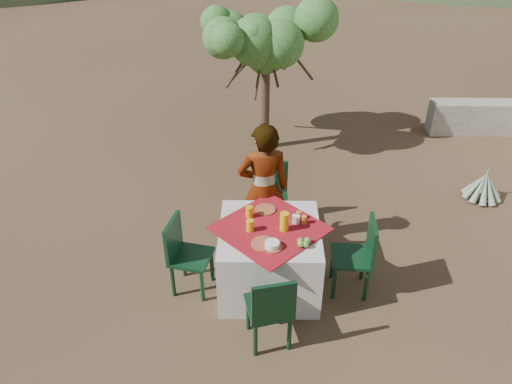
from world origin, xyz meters
TOP-DOWN VIEW (x-y plane):
  - ground at (0.00, 0.00)m, footprint 160.00×160.00m
  - table at (-0.44, -0.39)m, footprint 1.30×1.30m
  - chair_far at (-0.41, 0.69)m, footprint 0.41×0.41m
  - chair_near at (-0.43, -1.21)m, footprint 0.48×0.48m
  - chair_left at (-1.32, -0.43)m, footprint 0.47×0.47m
  - chair_right at (0.48, -0.44)m, footprint 0.43×0.43m
  - person at (-0.50, 0.28)m, footprint 0.64×0.47m
  - shrub_tree at (-0.42, 2.86)m, footprint 1.76×1.73m
  - agave at (2.48, 1.35)m, footprint 0.53×0.51m
  - stone_wall at (3.60, 3.40)m, footprint 2.60×0.35m
  - plate_far at (-0.48, -0.07)m, footprint 0.22×0.22m
  - plate_near at (-0.50, -0.65)m, footprint 0.24×0.24m
  - glass_far at (-0.65, -0.19)m, footprint 0.07×0.07m
  - glass_near at (-0.64, -0.43)m, footprint 0.08×0.08m
  - juice_pitcher at (-0.30, -0.41)m, footprint 0.09×0.09m
  - bowl_plate at (-0.42, -0.69)m, footprint 0.19×0.19m
  - white_bowl at (-0.42, -0.69)m, footprint 0.14×0.14m
  - jar_left at (-0.09, -0.31)m, footprint 0.06×0.06m
  - jar_right at (-0.14, -0.23)m, footprint 0.06×0.06m
  - napkin_holder at (-0.17, -0.30)m, footprint 0.08×0.05m
  - fruit_cluster at (-0.12, -0.65)m, footprint 0.13×0.12m

SIDE VIEW (x-z plane):
  - ground at x=0.00m, z-range 0.00..0.00m
  - agave at x=2.48m, z-range -0.09..0.46m
  - stone_wall at x=3.60m, z-range 0.00..0.55m
  - table at x=-0.44m, z-range 0.00..0.76m
  - chair_left at x=-1.32m, z-range 0.05..0.90m
  - chair_near at x=-0.43m, z-range 0.05..0.91m
  - chair_far at x=-0.41m, z-range 0.05..0.91m
  - chair_right at x=0.48m, z-range 0.05..0.93m
  - bowl_plate at x=-0.42m, z-range 0.76..0.77m
  - plate_far at x=-0.48m, z-range 0.76..0.78m
  - plate_near at x=-0.50m, z-range 0.76..0.78m
  - fruit_cluster at x=-0.12m, z-range 0.76..0.83m
  - person at x=-0.50m, z-range 0.00..1.60m
  - white_bowl at x=-0.42m, z-range 0.77..0.83m
  - jar_left at x=-0.09m, z-range 0.76..0.85m
  - jar_right at x=-0.14m, z-range 0.76..0.85m
  - napkin_holder at x=-0.17m, z-range 0.76..0.86m
  - glass_far at x=-0.65m, z-range 0.76..0.88m
  - glass_near at x=-0.64m, z-range 0.76..0.88m
  - juice_pitcher at x=-0.30m, z-range 0.76..0.96m
  - shrub_tree at x=-0.42m, z-range 0.60..2.67m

